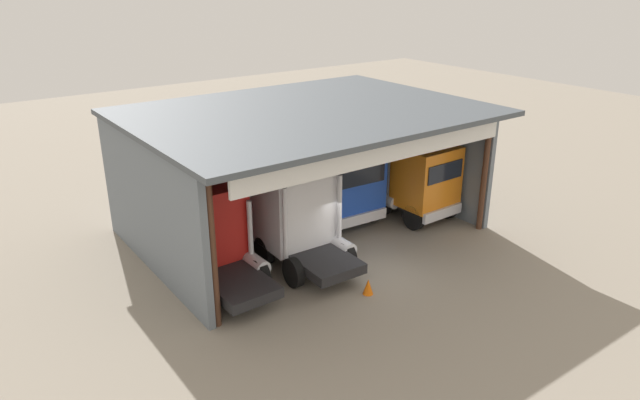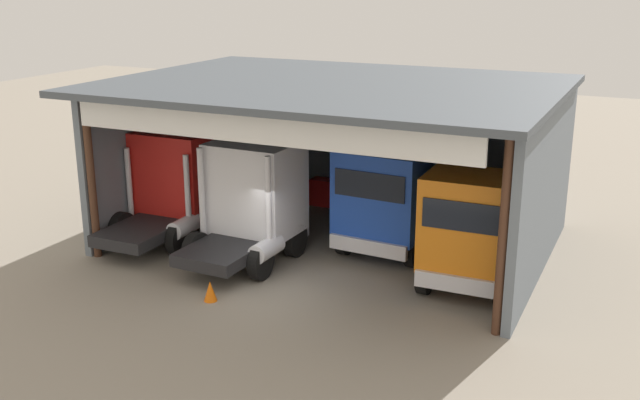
% 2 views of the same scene
% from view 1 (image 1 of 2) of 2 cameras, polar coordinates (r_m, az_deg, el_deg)
% --- Properties ---
extents(ground_plane, '(80.00, 80.00, 0.00)m').
position_cam_1_polar(ground_plane, '(21.60, 5.06, -6.91)').
color(ground_plane, gray).
rests_on(ground_plane, ground).
extents(workshop_shed, '(13.44, 10.30, 5.25)m').
position_cam_1_polar(workshop_shed, '(24.18, -2.96, 5.61)').
color(workshop_shed, slate).
rests_on(workshop_shed, ground).
extents(truck_red_left_bay, '(2.69, 5.21, 3.50)m').
position_cam_1_polar(truck_red_left_bay, '(20.59, -11.09, -2.99)').
color(truck_red_left_bay, red).
rests_on(truck_red_left_bay, ground).
extents(truck_white_center_left_bay, '(2.74, 4.36, 3.58)m').
position_cam_1_polar(truck_white_center_left_bay, '(21.34, -2.05, -1.64)').
color(truck_white_center_left_bay, white).
rests_on(truck_white_center_left_bay, ground).
extents(truck_blue_yard_outside, '(2.82, 4.68, 3.41)m').
position_cam_1_polar(truck_blue_yard_outside, '(24.94, 2.04, 1.78)').
color(truck_blue_yard_outside, '#1E47B7').
rests_on(truck_blue_yard_outside, ground).
extents(truck_orange_center_right_bay, '(2.60, 4.24, 3.36)m').
position_cam_1_polar(truck_orange_center_right_bay, '(25.61, 9.86, 1.80)').
color(truck_orange_center_right_bay, orange).
rests_on(truck_orange_center_right_bay, ground).
extents(oil_drum, '(0.58, 0.58, 0.95)m').
position_cam_1_polar(oil_drum, '(25.82, -15.52, -1.56)').
color(oil_drum, '#197233').
rests_on(oil_drum, ground).
extents(tool_cart, '(0.90, 0.60, 1.00)m').
position_cam_1_polar(tool_cart, '(26.44, -9.88, -0.46)').
color(tool_cart, red).
rests_on(tool_cart, ground).
extents(traffic_cone, '(0.36, 0.36, 0.56)m').
position_cam_1_polar(traffic_cone, '(20.01, 4.73, -8.45)').
color(traffic_cone, orange).
rests_on(traffic_cone, ground).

